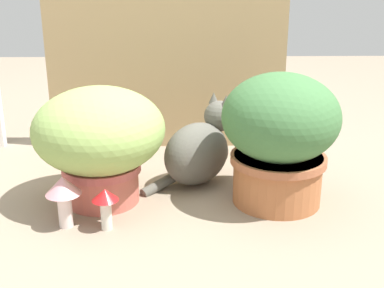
{
  "coord_description": "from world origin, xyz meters",
  "views": [
    {
      "loc": [
        0.08,
        -1.43,
        0.7
      ],
      "look_at": [
        0.11,
        0.08,
        0.18
      ],
      "focal_mm": 46.09,
      "sensor_mm": 36.0,
      "label": 1
    }
  ],
  "objects_px": {
    "mushroom_ornament_red": "(105,201)",
    "leafy_planter": "(280,134)",
    "cat": "(200,150)",
    "grass_planter": "(100,138)",
    "mushroom_ornament_pink": "(63,191)"
  },
  "relations": [
    {
      "from": "grass_planter",
      "to": "mushroom_ornament_red",
      "type": "bearing_deg",
      "value": -78.66
    },
    {
      "from": "cat",
      "to": "mushroom_ornament_pink",
      "type": "relative_size",
      "value": 2.26
    },
    {
      "from": "mushroom_ornament_pink",
      "to": "grass_planter",
      "type": "bearing_deg",
      "value": 64.13
    },
    {
      "from": "grass_planter",
      "to": "cat",
      "type": "distance_m",
      "value": 0.37
    },
    {
      "from": "grass_planter",
      "to": "mushroom_ornament_red",
      "type": "xyz_separation_m",
      "value": [
        0.04,
        -0.19,
        -0.13
      ]
    },
    {
      "from": "cat",
      "to": "mushroom_ornament_red",
      "type": "xyz_separation_m",
      "value": [
        -0.28,
        -0.34,
        -0.03
      ]
    },
    {
      "from": "grass_planter",
      "to": "mushroom_ornament_red",
      "type": "relative_size",
      "value": 3.27
    },
    {
      "from": "grass_planter",
      "to": "cat",
      "type": "bearing_deg",
      "value": 24.7
    },
    {
      "from": "leafy_planter",
      "to": "grass_planter",
      "type": "bearing_deg",
      "value": 178.35
    },
    {
      "from": "leafy_planter",
      "to": "mushroom_ornament_red",
      "type": "relative_size",
      "value": 3.34
    },
    {
      "from": "cat",
      "to": "mushroom_ornament_red",
      "type": "relative_size",
      "value": 2.82
    },
    {
      "from": "leafy_planter",
      "to": "cat",
      "type": "distance_m",
      "value": 0.31
    },
    {
      "from": "mushroom_ornament_red",
      "to": "leafy_planter",
      "type": "bearing_deg",
      "value": 18.36
    },
    {
      "from": "mushroom_ornament_pink",
      "to": "mushroom_ornament_red",
      "type": "xyz_separation_m",
      "value": [
        0.12,
        -0.02,
        -0.02
      ]
    },
    {
      "from": "leafy_planter",
      "to": "cat",
      "type": "height_order",
      "value": "leafy_planter"
    }
  ]
}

